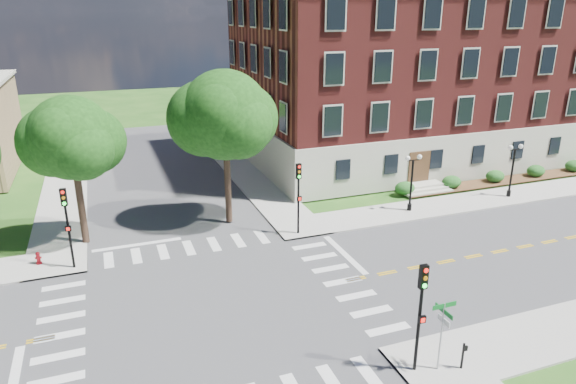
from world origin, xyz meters
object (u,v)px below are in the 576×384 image
object	(u,v)px
traffic_signal_nw	(67,218)
push_button_post	(463,355)
traffic_signal_se	(421,305)
street_sign_pole	(443,323)
twin_lamp_east	(513,167)
fire_hydrant	(38,258)
traffic_signal_ne	(299,190)
twin_lamp_west	(412,179)

from	to	relation	value
traffic_signal_nw	push_button_post	size ratio (longest dim) A/B	4.00
traffic_signal_se	traffic_signal_nw	distance (m)	19.71
traffic_signal_se	push_button_post	world-z (taller)	traffic_signal_se
traffic_signal_nw	street_sign_pole	bearing A→B (deg)	-46.02
twin_lamp_east	push_button_post	world-z (taller)	twin_lamp_east
traffic_signal_nw	twin_lamp_east	bearing A→B (deg)	1.50
traffic_signal_se	push_button_post	bearing A→B (deg)	-18.40
push_button_post	fire_hydrant	bearing A→B (deg)	136.45
traffic_signal_ne	twin_lamp_west	distance (m)	9.32
traffic_signal_se	traffic_signal_ne	bearing A→B (deg)	87.89
traffic_signal_ne	twin_lamp_east	bearing A→B (deg)	2.64
street_sign_pole	fire_hydrant	bearing A→B (deg)	135.41
traffic_signal_ne	push_button_post	world-z (taller)	traffic_signal_ne
twin_lamp_east	push_button_post	distance (m)	23.41
twin_lamp_west	street_sign_pole	size ratio (longest dim) A/B	1.36
twin_lamp_west	twin_lamp_east	size ratio (longest dim) A/B	1.00
twin_lamp_west	traffic_signal_se	bearing A→B (deg)	-122.27
twin_lamp_west	traffic_signal_nw	bearing A→B (deg)	-177.54
traffic_signal_ne	fire_hydrant	xyz separation A→B (m)	(-15.82, 1.19, -2.72)
traffic_signal_se	twin_lamp_west	xyz separation A→B (m)	(9.78, 15.49, -0.66)
twin_lamp_east	fire_hydrant	xyz separation A→B (m)	(-34.18, 0.34, -2.06)
street_sign_pole	traffic_signal_ne	bearing A→B (deg)	91.47
push_button_post	fire_hydrant	world-z (taller)	push_button_post
traffic_signal_ne	twin_lamp_east	size ratio (longest dim) A/B	1.13
traffic_signal_ne	street_sign_pole	world-z (taller)	traffic_signal_ne
street_sign_pole	fire_hydrant	xyz separation A→B (m)	(-16.20, 15.97, -1.84)
traffic_signal_se	traffic_signal_nw	size ratio (longest dim) A/B	1.00
traffic_signal_se	traffic_signal_ne	size ratio (longest dim) A/B	1.00
traffic_signal_nw	twin_lamp_east	distance (m)	32.27
street_sign_pole	push_button_post	size ratio (longest dim) A/B	2.58
twin_lamp_east	traffic_signal_ne	bearing A→B (deg)	-177.36
traffic_signal_nw	street_sign_pole	distance (m)	20.57
traffic_signal_nw	push_button_post	distance (m)	21.58
push_button_post	fire_hydrant	size ratio (longest dim) A/B	1.60
traffic_signal_nw	fire_hydrant	xyz separation A→B (m)	(-1.93, 1.19, -2.72)
traffic_signal_nw	twin_lamp_west	xyz separation A→B (m)	(23.14, 1.00, -0.66)
traffic_signal_ne	twin_lamp_east	xyz separation A→B (m)	(18.36, 0.85, -0.66)
traffic_signal_se	twin_lamp_west	size ratio (longest dim) A/B	1.13
twin_lamp_east	push_button_post	size ratio (longest dim) A/B	3.53
traffic_signal_se	twin_lamp_west	world-z (taller)	traffic_signal_se
traffic_signal_ne	twin_lamp_east	world-z (taller)	traffic_signal_ne
street_sign_pole	fire_hydrant	size ratio (longest dim) A/B	4.13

